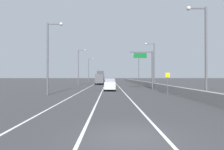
{
  "coord_description": "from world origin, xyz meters",
  "views": [
    {
      "loc": [
        -0.82,
        -7.75,
        2.54
      ],
      "look_at": [
        0.13,
        53.82,
        2.9
      ],
      "focal_mm": 29.66,
      "sensor_mm": 36.0,
      "label": 1
    }
  ],
  "objects": [
    {
      "name": "lamp_post_left_mid",
      "position": [
        -8.9,
        42.42,
        5.63
      ],
      "size": [
        2.14,
        0.44,
        9.77
      ],
      "color": "#4C4C51",
      "rests_on": "ground_plane"
    },
    {
      "name": "lamp_post_right_second",
      "position": [
        8.71,
        32.22,
        5.63
      ],
      "size": [
        2.14,
        0.44,
        9.77
      ],
      "color": "#4C4C51",
      "rests_on": "ground_plane"
    },
    {
      "name": "box_truck",
      "position": [
        -3.68,
        49.91,
        1.92
      ],
      "size": [
        2.47,
        9.77,
        4.2
      ],
      "color": "#4C4C51",
      "rests_on": "ground_plane"
    },
    {
      "name": "lane_stripe_left",
      "position": [
        -5.5,
        55.0,
        0.0
      ],
      "size": [
        0.16,
        130.0,
        0.0
      ],
      "primitive_type": "cube",
      "color": "silver",
      "rests_on": "ground_plane"
    },
    {
      "name": "lamp_post_right_near",
      "position": [
        8.93,
        11.17,
        5.63
      ],
      "size": [
        2.14,
        0.44,
        9.77
      ],
      "color": "#4C4C51",
      "rests_on": "ground_plane"
    },
    {
      "name": "car_gray_1",
      "position": [
        -3.32,
        80.53,
        1.02
      ],
      "size": [
        1.9,
        4.5,
        2.06
      ],
      "color": "slate",
      "rests_on": "ground_plane"
    },
    {
      "name": "lamp_post_left_far",
      "position": [
        -8.99,
        67.67,
        5.63
      ],
      "size": [
        2.14,
        0.44,
        9.77
      ],
      "color": "#4C4C51",
      "rests_on": "ground_plane"
    },
    {
      "name": "lamp_post_left_near",
      "position": [
        -8.83,
        17.17,
        5.63
      ],
      "size": [
        2.14,
        0.44,
        9.77
      ],
      "color": "#4C4C51",
      "rests_on": "ground_plane"
    },
    {
      "name": "jersey_barrier_right",
      "position": [
        8.36,
        40.0,
        0.55
      ],
      "size": [
        0.6,
        120.0,
        1.1
      ],
      "primitive_type": "cube",
      "color": "gray",
      "rests_on": "ground_plane"
    },
    {
      "name": "overhead_sign_gantry",
      "position": [
        7.01,
        28.59,
        4.73
      ],
      "size": [
        4.68,
        0.36,
        7.5
      ],
      "color": "#47474C",
      "rests_on": "ground_plane"
    },
    {
      "name": "lane_stripe_center",
      "position": [
        -2.0,
        55.0,
        0.0
      ],
      "size": [
        0.16,
        130.0,
        0.0
      ],
      "primitive_type": "cube",
      "color": "silver",
      "rests_on": "ground_plane"
    },
    {
      "name": "ground_plane",
      "position": [
        0.0,
        64.0,
        0.0
      ],
      "size": [
        320.0,
        320.0,
        0.0
      ],
      "primitive_type": "plane",
      "color": "#38383A"
    },
    {
      "name": "lane_stripe_right",
      "position": [
        1.5,
        55.0,
        0.0
      ],
      "size": [
        0.16,
        130.0,
        0.0
      ],
      "primitive_type": "cube",
      "color": "silver",
      "rests_on": "ground_plane"
    },
    {
      "name": "car_white_2",
      "position": [
        -3.24,
        58.59,
        0.99
      ],
      "size": [
        2.01,
        4.72,
        1.98
      ],
      "color": "white",
      "rests_on": "ground_plane"
    },
    {
      "name": "car_silver_0",
      "position": [
        -0.63,
        24.24,
        1.06
      ],
      "size": [
        2.08,
        4.28,
        2.13
      ],
      "color": "#B7B7BC",
      "rests_on": "ground_plane"
    },
    {
      "name": "lamp_post_right_third",
      "position": [
        8.75,
        53.26,
        5.63
      ],
      "size": [
        2.14,
        0.44,
        9.77
      ],
      "color": "#4C4C51",
      "rests_on": "ground_plane"
    },
    {
      "name": "speed_advisory_sign",
      "position": [
        7.46,
        18.27,
        1.76
      ],
      "size": [
        0.6,
        0.11,
        3.0
      ],
      "color": "#4C4C51",
      "rests_on": "ground_plane"
    }
  ]
}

